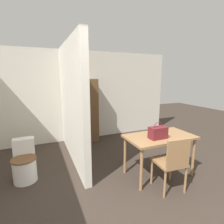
{
  "coord_description": "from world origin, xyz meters",
  "views": [
    {
      "loc": [
        -1.07,
        -1.22,
        1.81
      ],
      "look_at": [
        0.24,
        1.83,
        1.12
      ],
      "focal_mm": 28.0,
      "sensor_mm": 36.0,
      "label": 1
    }
  ],
  "objects_px": {
    "dining_table": "(160,140)",
    "wooden_cabinet": "(88,111)",
    "wooden_chair": "(172,161)",
    "handbag": "(158,133)",
    "toilet": "(25,164)"
  },
  "relations": [
    {
      "from": "toilet",
      "to": "wooden_cabinet",
      "type": "distance_m",
      "value": 2.19
    },
    {
      "from": "toilet",
      "to": "wooden_cabinet",
      "type": "bearing_deg",
      "value": 42.46
    },
    {
      "from": "wooden_chair",
      "to": "toilet",
      "type": "distance_m",
      "value": 2.51
    },
    {
      "from": "wooden_chair",
      "to": "toilet",
      "type": "bearing_deg",
      "value": 154.57
    },
    {
      "from": "toilet",
      "to": "handbag",
      "type": "height_order",
      "value": "handbag"
    },
    {
      "from": "handbag",
      "to": "dining_table",
      "type": "bearing_deg",
      "value": 37.17
    },
    {
      "from": "dining_table",
      "to": "wooden_chair",
      "type": "bearing_deg",
      "value": -105.18
    },
    {
      "from": "wooden_chair",
      "to": "handbag",
      "type": "height_order",
      "value": "handbag"
    },
    {
      "from": "dining_table",
      "to": "handbag",
      "type": "height_order",
      "value": "handbag"
    },
    {
      "from": "wooden_chair",
      "to": "wooden_cabinet",
      "type": "relative_size",
      "value": 0.52
    },
    {
      "from": "wooden_chair",
      "to": "handbag",
      "type": "xyz_separation_m",
      "value": [
        0.01,
        0.38,
        0.36
      ]
    },
    {
      "from": "wooden_chair",
      "to": "toilet",
      "type": "relative_size",
      "value": 1.31
    },
    {
      "from": "wooden_chair",
      "to": "dining_table",
      "type": "bearing_deg",
      "value": 80.09
    },
    {
      "from": "dining_table",
      "to": "handbag",
      "type": "relative_size",
      "value": 4.06
    },
    {
      "from": "dining_table",
      "to": "wooden_cabinet",
      "type": "relative_size",
      "value": 0.71
    }
  ]
}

